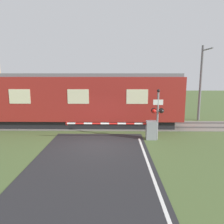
# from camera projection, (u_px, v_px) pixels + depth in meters

# --- Properties ---
(ground_plane) EXTENTS (80.00, 80.00, 0.00)m
(ground_plane) POSITION_uv_depth(u_px,v_px,m) (97.00, 144.00, 12.26)
(ground_plane) COLOR #4C6033
(track_bed) EXTENTS (36.00, 3.20, 0.13)m
(track_bed) POSITION_uv_depth(u_px,v_px,m) (102.00, 125.00, 16.54)
(track_bed) COLOR slate
(track_bed) RESTS_ON ground_plane
(train) EXTENTS (14.48, 2.93, 3.91)m
(train) POSITION_uv_depth(u_px,v_px,m) (82.00, 99.00, 16.22)
(train) COLOR black
(train) RESTS_ON ground_plane
(crossing_barrier) EXTENTS (5.42, 0.44, 1.13)m
(crossing_barrier) POSITION_uv_depth(u_px,v_px,m) (144.00, 129.00, 13.00)
(crossing_barrier) COLOR gray
(crossing_barrier) RESTS_ON ground_plane
(signal_post) EXTENTS (0.76, 0.26, 3.01)m
(signal_post) POSITION_uv_depth(u_px,v_px,m) (158.00, 111.00, 12.74)
(signal_post) COLOR gray
(signal_post) RESTS_ON ground_plane
(catenary_pole) EXTENTS (0.20, 1.90, 6.13)m
(catenary_pole) POSITION_uv_depth(u_px,v_px,m) (201.00, 82.00, 17.90)
(catenary_pole) COLOR slate
(catenary_pole) RESTS_ON ground_plane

